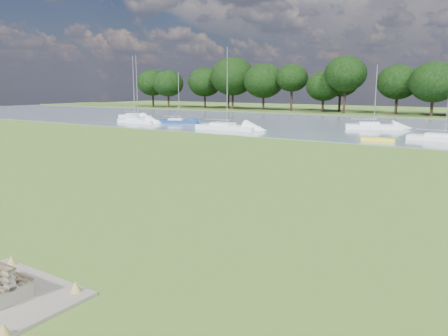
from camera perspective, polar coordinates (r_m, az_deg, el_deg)
The scene contains 11 objects.
ground at distance 22.89m, azimuth 4.34°, elevation -3.12°, with size 220.00×220.00×0.00m, color olive.
river at distance 62.65m, azimuth 23.37°, elevation 4.76°, with size 220.00×40.00×0.10m, color gray.
far_bank at distance 92.28m, azimuth 26.70°, elevation 6.09°, with size 220.00×20.00×0.40m, color #4C6626.
kayak at distance 46.40m, azimuth 19.46°, elevation 3.54°, with size 3.21×0.75×0.32m, color yellow.
tree_line at distance 88.46m, azimuth 25.28°, elevation 10.49°, with size 138.38×9.49×11.49m.
sailboat_0 at distance 49.07m, azimuth 26.80°, elevation 3.67°, with size 7.09×2.51×7.62m.
sailboat_1 at distance 65.57m, azimuth -5.94°, elevation 6.21°, with size 6.14×3.72×7.38m.
sailboat_3 at distance 55.69m, azimuth 0.33°, elevation 5.57°, with size 8.40×2.42×10.15m.
sailboat_5 at distance 76.57m, azimuth -11.62°, elevation 6.75°, with size 6.86×2.66×10.40m.
sailboat_7 at distance 59.74m, azimuth 18.89°, elevation 5.36°, with size 7.24×4.47×8.08m.
sailboat_8 at distance 67.52m, azimuth -11.20°, elevation 6.23°, with size 6.96×2.01×9.92m.
Camera 1 is at (10.72, -19.49, 5.41)m, focal length 35.00 mm.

